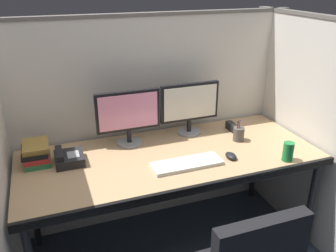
{
  "coord_description": "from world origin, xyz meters",
  "views": [
    {
      "loc": [
        -0.7,
        -1.57,
        1.8
      ],
      "look_at": [
        0.0,
        0.35,
        0.92
      ],
      "focal_mm": 37.56,
      "sensor_mm": 36.0,
      "label": 1
    }
  ],
  "objects_px": {
    "book_stack": "(36,153)",
    "pen_cup": "(239,134)",
    "soda_can": "(288,152)",
    "monitor_left": "(128,114)",
    "monitor_right": "(190,105)",
    "desk_phone": "(68,158)",
    "red_stapler": "(233,128)",
    "desk": "(171,162)",
    "computer_mouse": "(231,156)",
    "keyboard_main": "(187,164)"
  },
  "relations": [
    {
      "from": "soda_can",
      "to": "red_stapler",
      "type": "xyz_separation_m",
      "value": [
        -0.09,
        0.51,
        -0.03
      ]
    },
    {
      "from": "pen_cup",
      "to": "book_stack",
      "type": "bearing_deg",
      "value": 173.33
    },
    {
      "from": "book_stack",
      "to": "pen_cup",
      "type": "xyz_separation_m",
      "value": [
        1.32,
        -0.15,
        -0.01
      ]
    },
    {
      "from": "computer_mouse",
      "to": "desk_phone",
      "type": "height_order",
      "value": "desk_phone"
    },
    {
      "from": "computer_mouse",
      "to": "book_stack",
      "type": "distance_m",
      "value": 1.2
    },
    {
      "from": "monitor_right",
      "to": "desk_phone",
      "type": "height_order",
      "value": "monitor_right"
    },
    {
      "from": "monitor_left",
      "to": "desk_phone",
      "type": "xyz_separation_m",
      "value": [
        -0.42,
        -0.13,
        -0.18
      ]
    },
    {
      "from": "soda_can",
      "to": "pen_cup",
      "type": "relative_size",
      "value": 0.82
    },
    {
      "from": "desk_phone",
      "to": "red_stapler",
      "type": "height_order",
      "value": "desk_phone"
    },
    {
      "from": "soda_can",
      "to": "monitor_left",
      "type": "bearing_deg",
      "value": 146.65
    },
    {
      "from": "desk",
      "to": "soda_can",
      "type": "relative_size",
      "value": 15.57
    },
    {
      "from": "monitor_right",
      "to": "computer_mouse",
      "type": "distance_m",
      "value": 0.5
    },
    {
      "from": "soda_can",
      "to": "red_stapler",
      "type": "relative_size",
      "value": 0.81
    },
    {
      "from": "monitor_right",
      "to": "keyboard_main",
      "type": "bearing_deg",
      "value": -114.76
    },
    {
      "from": "soda_can",
      "to": "computer_mouse",
      "type": "bearing_deg",
      "value": 155.18
    },
    {
      "from": "monitor_left",
      "to": "monitor_right",
      "type": "distance_m",
      "value": 0.45
    },
    {
      "from": "pen_cup",
      "to": "monitor_left",
      "type": "bearing_deg",
      "value": 163.77
    },
    {
      "from": "red_stapler",
      "to": "desk",
      "type": "bearing_deg",
      "value": -160.17
    },
    {
      "from": "computer_mouse",
      "to": "book_stack",
      "type": "height_order",
      "value": "book_stack"
    },
    {
      "from": "pen_cup",
      "to": "desk",
      "type": "bearing_deg",
      "value": -174.63
    },
    {
      "from": "desk",
      "to": "desk_phone",
      "type": "height_order",
      "value": "desk_phone"
    },
    {
      "from": "desk_phone",
      "to": "pen_cup",
      "type": "distance_m",
      "value": 1.14
    },
    {
      "from": "keyboard_main",
      "to": "desk_phone",
      "type": "xyz_separation_m",
      "value": [
        -0.67,
        0.28,
        0.02
      ]
    },
    {
      "from": "desk",
      "to": "keyboard_main",
      "type": "distance_m",
      "value": 0.17
    },
    {
      "from": "desk_phone",
      "to": "book_stack",
      "type": "height_order",
      "value": "book_stack"
    },
    {
      "from": "computer_mouse",
      "to": "pen_cup",
      "type": "distance_m",
      "value": 0.28
    },
    {
      "from": "keyboard_main",
      "to": "monitor_left",
      "type": "bearing_deg",
      "value": 121.66
    },
    {
      "from": "desk",
      "to": "book_stack",
      "type": "distance_m",
      "value": 0.84
    },
    {
      "from": "monitor_left",
      "to": "monitor_right",
      "type": "bearing_deg",
      "value": 2.94
    },
    {
      "from": "computer_mouse",
      "to": "desk",
      "type": "bearing_deg",
      "value": 154.45
    },
    {
      "from": "desk",
      "to": "book_stack",
      "type": "bearing_deg",
      "value": 165.84
    },
    {
      "from": "keyboard_main",
      "to": "pen_cup",
      "type": "distance_m",
      "value": 0.51
    },
    {
      "from": "monitor_left",
      "to": "red_stapler",
      "type": "height_order",
      "value": "monitor_left"
    },
    {
      "from": "monitor_right",
      "to": "desk",
      "type": "bearing_deg",
      "value": -130.75
    },
    {
      "from": "monitor_right",
      "to": "pen_cup",
      "type": "distance_m",
      "value": 0.4
    },
    {
      "from": "red_stapler",
      "to": "computer_mouse",
      "type": "bearing_deg",
      "value": -121.2
    },
    {
      "from": "book_stack",
      "to": "red_stapler",
      "type": "distance_m",
      "value": 1.36
    },
    {
      "from": "monitor_left",
      "to": "book_stack",
      "type": "distance_m",
      "value": 0.62
    },
    {
      "from": "book_stack",
      "to": "monitor_left",
      "type": "bearing_deg",
      "value": 5.39
    },
    {
      "from": "monitor_left",
      "to": "pen_cup",
      "type": "xyz_separation_m",
      "value": [
        0.72,
        -0.21,
        -0.17
      ]
    },
    {
      "from": "keyboard_main",
      "to": "book_stack",
      "type": "distance_m",
      "value": 0.92
    },
    {
      "from": "desk_phone",
      "to": "pen_cup",
      "type": "relative_size",
      "value": 1.27
    },
    {
      "from": "monitor_left",
      "to": "red_stapler",
      "type": "bearing_deg",
      "value": -4.28
    },
    {
      "from": "monitor_right",
      "to": "desk_phone",
      "type": "relative_size",
      "value": 2.26
    },
    {
      "from": "monitor_left",
      "to": "book_stack",
      "type": "bearing_deg",
      "value": -174.61
    },
    {
      "from": "red_stapler",
      "to": "book_stack",
      "type": "bearing_deg",
      "value": 179.95
    },
    {
      "from": "keyboard_main",
      "to": "book_stack",
      "type": "xyz_separation_m",
      "value": [
        -0.85,
        0.35,
        0.05
      ]
    },
    {
      "from": "monitor_left",
      "to": "soda_can",
      "type": "distance_m",
      "value": 1.04
    },
    {
      "from": "monitor_right",
      "to": "book_stack",
      "type": "relative_size",
      "value": 1.95
    },
    {
      "from": "monitor_left",
      "to": "monitor_right",
      "type": "height_order",
      "value": "same"
    }
  ]
}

